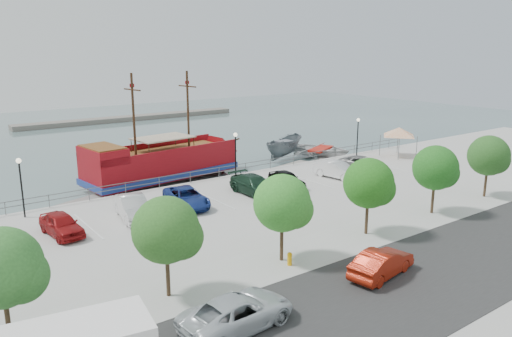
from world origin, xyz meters
TOP-DOWN VIEW (x-y plane):
  - ground at (0.00, 0.00)m, footprint 160.00×160.00m
  - street at (0.00, -16.00)m, footprint 100.00×8.00m
  - sidewalk at (0.00, -10.00)m, footprint 100.00×4.00m
  - seawall_railing at (0.00, 7.80)m, footprint 50.00×0.06m
  - far_shore at (10.00, 55.00)m, footprint 40.00×3.00m
  - pirate_ship at (-3.03, 12.99)m, footprint 17.62×6.77m
  - patrol_boat at (11.47, 13.57)m, footprint 6.70×4.24m
  - speedboat at (15.62, 11.76)m, footprint 7.39×8.43m
  - dock_west at (-14.42, 9.20)m, footprint 7.41×4.47m
  - dock_mid at (8.46, 9.20)m, footprint 7.49×3.67m
  - dock_east at (17.23, 9.20)m, footprint 6.75×3.54m
  - canopy_tent at (19.88, 4.03)m, footprint 4.83×4.83m
  - street_van at (-13.88, -14.27)m, footprint 5.44×2.85m
  - street_sedan at (-4.98, -14.58)m, footprint 4.54×2.24m
  - fire_hydrant at (-8.07, -10.80)m, footprint 0.28×0.28m
  - lamp_post_left at (-18.00, 6.50)m, footprint 0.36×0.36m
  - lamp_post_mid at (0.00, 6.50)m, footprint 0.36×0.36m
  - lamp_post_right at (16.00, 6.50)m, footprint 0.36×0.36m
  - tree_a at (-21.85, -10.07)m, footprint 3.30×3.20m
  - tree_b at (-14.85, -10.07)m, footprint 3.30×3.20m
  - tree_c at (-7.85, -10.07)m, footprint 3.30×3.20m
  - tree_d at (-0.85, -10.07)m, footprint 3.30×3.20m
  - tree_e at (6.15, -10.07)m, footprint 3.30×3.20m
  - tree_f at (13.15, -10.07)m, footprint 3.30×3.20m
  - parked_car_a at (-16.85, 1.36)m, footprint 2.15×4.41m
  - parked_car_b at (-11.89, 1.71)m, footprint 2.46×5.14m
  - parked_car_c at (-7.54, 1.93)m, footprint 3.02×5.39m
  - parked_car_d at (-1.51, 1.45)m, footprint 2.18×5.33m
  - parked_car_e at (2.05, 1.69)m, footprint 1.94×4.17m
  - parked_car_f at (7.73, 1.25)m, footprint 2.22×4.80m
  - parked_car_g at (11.95, 2.00)m, footprint 2.91×5.05m

SIDE VIEW (x-z plane):
  - ground at x=0.00m, z-range -1.00..-1.00m
  - dock_east at x=17.23m, z-range -1.00..-0.63m
  - dock_west at x=-14.42m, z-range -1.00..-0.59m
  - dock_mid at x=8.46m, z-range -1.00..-0.59m
  - far_shore at x=10.00m, z-range -1.00..-0.20m
  - speedboat at x=15.62m, z-range -1.00..0.45m
  - street at x=0.00m, z-range -0.01..0.03m
  - sidewalk at x=0.00m, z-range -0.01..0.04m
  - patrol_boat at x=11.47m, z-range -1.00..1.43m
  - fire_hydrant at x=-8.07m, z-range 0.03..0.83m
  - seawall_railing at x=0.00m, z-range 0.03..1.03m
  - parked_car_g at x=11.95m, z-range 0.00..1.32m
  - parked_car_e at x=2.05m, z-range 0.00..1.38m
  - parked_car_c at x=-7.54m, z-range 0.00..1.42m
  - street_sedan at x=-4.98m, z-range 0.00..1.43m
  - parked_car_a at x=-16.85m, z-range 0.00..1.45m
  - street_van at x=-13.88m, z-range 0.00..1.46m
  - parked_car_f at x=7.73m, z-range 0.00..1.52m
  - parked_car_d at x=-1.51m, z-range 0.00..1.55m
  - parked_car_b at x=-11.89m, z-range 0.00..1.62m
  - pirate_ship at x=-3.03m, z-range -4.65..6.33m
  - lamp_post_left at x=-18.00m, z-range 0.80..5.08m
  - lamp_post_mid at x=0.00m, z-range 0.80..5.08m
  - lamp_post_right at x=16.00m, z-range 0.80..5.08m
  - canopy_tent at x=19.88m, z-range 1.37..5.09m
  - tree_a at x=-21.85m, z-range 0.80..5.80m
  - tree_b at x=-14.85m, z-range 0.80..5.80m
  - tree_c at x=-7.85m, z-range 0.80..5.80m
  - tree_d at x=-0.85m, z-range 0.80..5.80m
  - tree_e at x=6.15m, z-range 0.80..5.80m
  - tree_f at x=13.15m, z-range 0.80..5.80m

